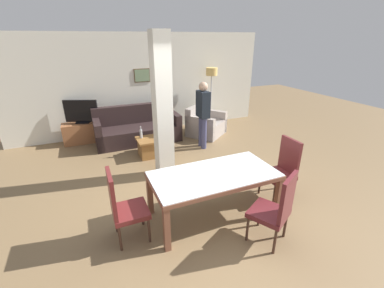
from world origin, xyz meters
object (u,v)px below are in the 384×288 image
(dining_table, at_px, (214,181))
(dining_chair_head_right, at_px, (283,167))
(dining_chair_head_left, at_px, (123,205))
(tv_screen, at_px, (81,112))
(dining_chair_near_right, at_px, (276,208))
(standing_person, at_px, (203,111))
(coffee_table, at_px, (150,147))
(armchair, at_px, (205,125))
(sofa, at_px, (138,130))
(bottle, at_px, (141,133))
(tv_stand, at_px, (85,132))
(floor_lamp, at_px, (212,77))

(dining_table, height_order, dining_chair_head_right, dining_chair_head_right)
(dining_chair_head_left, bearing_deg, tv_screen, -174.91)
(dining_chair_head_left, xyz_separation_m, dining_chair_near_right, (1.81, -0.84, 0.00))
(standing_person, bearing_deg, coffee_table, 90.00)
(tv_screen, bearing_deg, armchair, -171.46)
(dining_table, relative_size, dining_chair_head_left, 1.79)
(sofa, relative_size, coffee_table, 3.74)
(dining_chair_head_right, height_order, standing_person, standing_person)
(bottle, bearing_deg, dining_table, -79.08)
(dining_chair_head_left, bearing_deg, coffee_table, 158.17)
(tv_stand, distance_m, tv_screen, 0.55)
(dining_chair_head_left, distance_m, armchair, 4.31)
(dining_chair_near_right, xyz_separation_m, sofa, (-0.87, 4.37, -0.25))
(coffee_table, bearing_deg, sofa, 93.11)
(dining_chair_head_right, distance_m, dining_chair_head_left, 2.64)
(bottle, bearing_deg, tv_screen, 130.80)
(sofa, bearing_deg, coffee_table, 93.11)
(dining_table, relative_size, armchair, 1.47)
(dining_chair_near_right, bearing_deg, sofa, 72.17)
(dining_chair_near_right, relative_size, tv_stand, 1.00)
(sofa, relative_size, standing_person, 1.32)
(tv_screen, distance_m, standing_person, 3.09)
(dining_table, relative_size, floor_lamp, 1.07)
(dining_chair_head_left, xyz_separation_m, bottle, (0.84, 2.62, -0.02))
(dining_chair_head_left, bearing_deg, dining_table, 90.00)
(bottle, bearing_deg, tv_stand, 130.80)
(dining_table, height_order, sofa, sofa)
(dining_chair_head_left, bearing_deg, dining_chair_near_right, 65.18)
(dining_chair_head_left, bearing_deg, armchair, 139.47)
(armchair, bearing_deg, dining_chair_head_right, 50.11)
(dining_chair_near_right, bearing_deg, armchair, 47.39)
(tv_stand, xyz_separation_m, floor_lamp, (3.65, -0.08, 1.21))
(dining_chair_near_right, xyz_separation_m, tv_stand, (-2.16, 4.83, -0.29))
(dining_chair_head_left, distance_m, tv_screen, 4.02)
(dining_chair_head_left, xyz_separation_m, standing_person, (2.33, 2.47, 0.38))
(sofa, bearing_deg, bottle, 83.63)
(dining_chair_near_right, distance_m, floor_lamp, 5.06)
(dining_chair_near_right, relative_size, standing_person, 0.64)
(dining_chair_near_right, height_order, floor_lamp, floor_lamp)
(bottle, height_order, tv_screen, tv_screen)
(coffee_table, bearing_deg, dining_chair_head_left, -111.83)
(tv_screen, relative_size, standing_person, 0.49)
(bottle, distance_m, tv_stand, 1.85)
(dining_chair_head_right, distance_m, dining_chair_near_right, 1.18)
(armchair, relative_size, bottle, 4.52)
(dining_chair_near_right, relative_size, bottle, 3.73)
(dining_chair_near_right, bearing_deg, dining_chair_head_right, 15.85)
(armchair, relative_size, tv_stand, 1.21)
(dining_chair_head_right, height_order, sofa, dining_chair_head_right)
(dining_chair_head_left, height_order, tv_stand, dining_chair_head_left)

